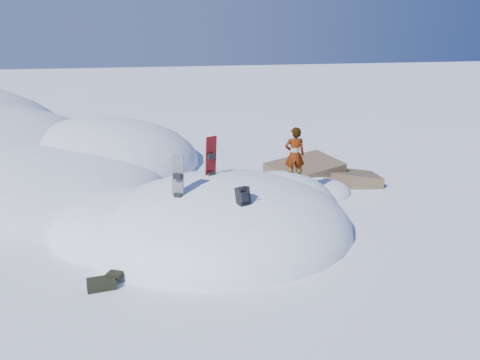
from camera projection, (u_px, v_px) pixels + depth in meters
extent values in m
plane|color=white|center=(223.00, 232.00, 12.39)|extent=(120.00, 120.00, 0.00)
ellipsoid|color=white|center=(223.00, 232.00, 12.39)|extent=(7.00, 6.00, 3.00)
ellipsoid|color=white|center=(137.00, 231.00, 12.45)|extent=(4.40, 4.00, 2.20)
ellipsoid|color=white|center=(278.00, 215.00, 13.53)|extent=(3.60, 3.20, 2.50)
ellipsoid|color=white|center=(17.00, 190.00, 15.67)|extent=(10.00, 9.00, 2.80)
ellipsoid|color=white|center=(98.00, 165.00, 18.54)|extent=(8.00, 8.00, 3.60)
ellipsoid|color=white|center=(28.00, 199.00, 14.85)|extent=(6.00, 5.00, 1.80)
cube|color=brown|center=(304.00, 180.00, 16.31)|extent=(2.82, 2.41, 1.62)
cube|color=brown|center=(351.00, 186.00, 16.36)|extent=(2.16, 1.80, 1.33)
cube|color=brown|center=(307.00, 172.00, 17.59)|extent=(2.08, 2.01, 1.10)
ellipsoid|color=white|center=(303.00, 193.00, 15.33)|extent=(3.20, 2.40, 1.00)
cube|color=#B2090C|center=(211.00, 168.00, 12.27)|extent=(0.36, 0.29, 1.71)
cube|color=black|center=(211.00, 156.00, 12.10)|extent=(0.24, 0.20, 0.15)
cube|color=black|center=(211.00, 175.00, 12.25)|extent=(0.24, 0.20, 0.15)
cube|color=black|center=(178.00, 188.00, 11.05)|extent=(0.36, 0.34, 1.60)
cube|color=black|center=(177.00, 176.00, 10.89)|extent=(0.23, 0.21, 0.14)
cube|color=black|center=(178.00, 196.00, 11.04)|extent=(0.23, 0.21, 0.14)
cube|color=black|center=(243.00, 196.00, 10.69)|extent=(0.37, 0.36, 0.44)
cube|color=black|center=(244.00, 197.00, 10.57)|extent=(0.23, 0.19, 0.24)
cylinder|color=black|center=(240.00, 193.00, 10.54)|extent=(0.03, 0.16, 0.30)
cylinder|color=black|center=(248.00, 193.00, 10.58)|extent=(0.03, 0.16, 0.30)
cube|color=black|center=(102.00, 284.00, 9.68)|extent=(0.63, 0.46, 0.16)
cube|color=black|center=(115.00, 275.00, 9.89)|extent=(0.39, 0.35, 0.11)
imported|color=slate|center=(295.00, 155.00, 13.31)|extent=(0.64, 0.47, 1.60)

